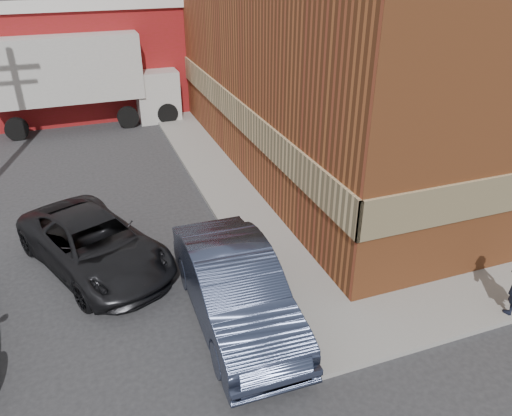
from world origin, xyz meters
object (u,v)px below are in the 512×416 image
object	(u,v)px
sedan	(236,289)
box_truck	(85,73)
brick_building	(404,28)
suv_a	(94,244)
warehouse	(19,52)

from	to	relation	value
sedan	box_truck	bearing A→B (deg)	98.13
sedan	box_truck	xyz separation A→B (m)	(-2.03, 15.50, 1.53)
brick_building	suv_a	xyz separation A→B (m)	(-12.43, -5.27, -3.98)
brick_building	warehouse	world-z (taller)	brick_building
brick_building	suv_a	world-z (taller)	brick_building
brick_building	sedan	distance (m)	13.42
suv_a	box_truck	bearing A→B (deg)	63.35
warehouse	sedan	size ratio (longest dim) A/B	3.17
sedan	box_truck	distance (m)	15.71
suv_a	warehouse	bearing A→B (deg)	74.03
warehouse	sedan	xyz separation A→B (m)	(4.84, -19.50, -1.96)
warehouse	brick_building	bearing A→B (deg)	-37.20
brick_building	box_truck	bearing A→B (deg)	149.06
sedan	box_truck	size ratio (longest dim) A/B	0.61
sedan	brick_building	bearing A→B (deg)	42.01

